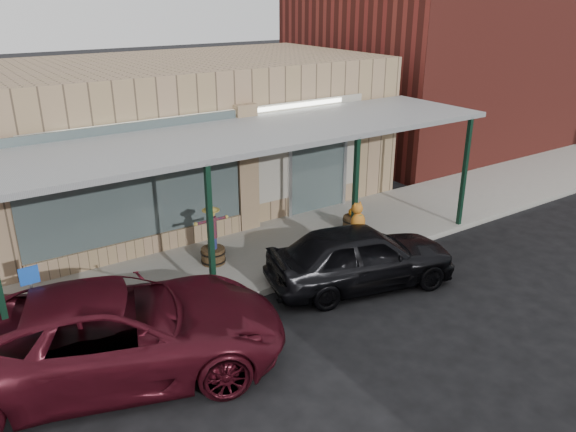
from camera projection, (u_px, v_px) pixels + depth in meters
ground at (352, 329)px, 10.59m from camera, size 120.00×120.00×0.00m
sidewalk at (255, 257)px, 13.34m from camera, size 40.00×3.20×0.15m
storefront at (172, 136)px, 16.11m from camera, size 12.00×6.25×4.20m
awning at (252, 136)px, 12.22m from camera, size 12.00×3.00×3.04m
block_buildings_near at (215, 68)px, 17.33m from camera, size 61.00×8.00×8.00m
barrel_scarecrow at (213, 244)px, 12.71m from camera, size 0.85×0.66×1.41m
barrel_pumpkin at (354, 221)px, 14.59m from camera, size 0.61×0.61×0.65m
handicap_sign at (33, 296)px, 9.50m from camera, size 0.32×0.04×1.54m
parked_sedan at (361, 256)px, 11.97m from camera, size 4.33×2.58×1.57m
car_maroon at (115, 332)px, 9.13m from camera, size 6.09×4.14×1.55m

